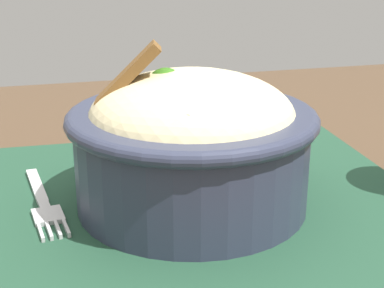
# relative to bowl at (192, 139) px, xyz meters

# --- Properties ---
(table) EXTENTS (1.11, 0.85, 0.76)m
(table) POSITION_rel_bowl_xyz_m (0.03, -0.03, -0.14)
(table) COLOR #4C3826
(table) RESTS_ON ground_plane
(placemat) EXTENTS (0.43, 0.34, 0.00)m
(placemat) POSITION_rel_bowl_xyz_m (0.02, -0.00, -0.06)
(placemat) COLOR #1E422D
(placemat) RESTS_ON table
(bowl) EXTENTS (0.21, 0.21, 0.13)m
(bowl) POSITION_rel_bowl_xyz_m (0.00, 0.00, 0.00)
(bowl) COLOR #2D3347
(bowl) RESTS_ON placemat
(fork) EXTENTS (0.03, 0.13, 0.00)m
(fork) POSITION_rel_bowl_xyz_m (0.11, -0.03, -0.05)
(fork) COLOR silver
(fork) RESTS_ON placemat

